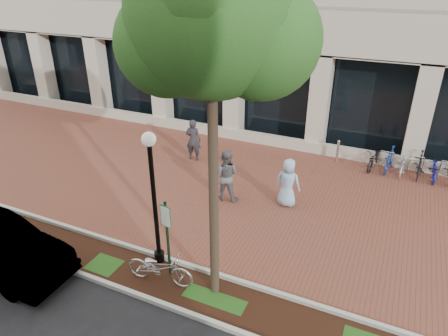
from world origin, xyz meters
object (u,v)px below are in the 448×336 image
at_px(parking_sign, 167,230).
at_px(bollard, 338,151).
at_px(locked_bicycle, 160,268).
at_px(lamppost, 154,193).
at_px(street_tree, 214,25).
at_px(pedestrian_mid, 226,175).
at_px(pedestrian_right, 288,183).
at_px(bike_rack_cluster, 411,164).
at_px(pedestrian_left, 193,140).

height_order(parking_sign, bollard, parking_sign).
bearing_deg(bollard, locked_bicycle, -106.93).
xyz_separation_m(lamppost, street_tree, (1.95, -0.36, 4.22)).
relative_size(pedestrian_mid, bollard, 1.89).
xyz_separation_m(parking_sign, pedestrian_right, (1.80, 4.73, -0.60)).
height_order(pedestrian_right, bike_rack_cluster, pedestrian_right).
bearing_deg(street_tree, pedestrian_left, 122.73).
height_order(pedestrian_mid, bollard, pedestrian_mid).
distance_m(parking_sign, street_tree, 5.15).
height_order(locked_bicycle, bike_rack_cluster, bike_rack_cluster).
bearing_deg(bollard, pedestrian_left, -157.74).
distance_m(street_tree, pedestrian_left, 9.60).
xyz_separation_m(locked_bicycle, bollard, (2.82, 9.25, 0.03)).
height_order(pedestrian_left, bollard, pedestrian_left).
height_order(parking_sign, lamppost, lamppost).
bearing_deg(lamppost, street_tree, -10.46).
bearing_deg(pedestrian_right, locked_bicycle, 68.79).
height_order(street_tree, bike_rack_cluster, street_tree).
xyz_separation_m(street_tree, pedestrian_left, (-4.25, 6.61, -5.51)).
bearing_deg(locked_bicycle, bollard, -24.12).
bearing_deg(bike_rack_cluster, pedestrian_right, -126.74).
xyz_separation_m(pedestrian_right, bike_rack_cluster, (3.80, 4.23, -0.40)).
relative_size(lamppost, locked_bicycle, 2.13).
bearing_deg(pedestrian_right, street_tree, 84.08).
height_order(lamppost, street_tree, street_tree).
relative_size(parking_sign, pedestrian_right, 1.32).
relative_size(pedestrian_left, bollard, 1.81).
height_order(locked_bicycle, pedestrian_left, pedestrian_left).
relative_size(pedestrian_left, pedestrian_right, 1.05).
bearing_deg(parking_sign, locked_bicycle, -90.43).
height_order(locked_bicycle, bollard, bollard).
bearing_deg(street_tree, lamppost, 169.54).
distance_m(pedestrian_mid, bollard, 5.61).
height_order(street_tree, pedestrian_left, street_tree).
relative_size(parking_sign, street_tree, 0.28).
xyz_separation_m(bollard, bike_rack_cluster, (2.85, 0.05, -0.04)).
distance_m(locked_bicycle, pedestrian_right, 5.42).
bearing_deg(pedestrian_left, parking_sign, 103.20).
height_order(lamppost, pedestrian_mid, lamppost).
bearing_deg(pedestrian_left, pedestrian_right, 147.78).
height_order(pedestrian_left, pedestrian_right, pedestrian_left).
bearing_deg(pedestrian_mid, street_tree, 102.58).
relative_size(pedestrian_right, bollard, 1.73).
relative_size(locked_bicycle, bollard, 1.83).
xyz_separation_m(street_tree, bollard, (1.36, 8.91, -5.90)).
bearing_deg(street_tree, pedestrian_mid, 111.58).
relative_size(street_tree, pedestrian_left, 4.56).
height_order(lamppost, bike_rack_cluster, lamppost).
bearing_deg(parking_sign, lamppost, 157.45).
bearing_deg(parking_sign, bike_rack_cluster, 68.44).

